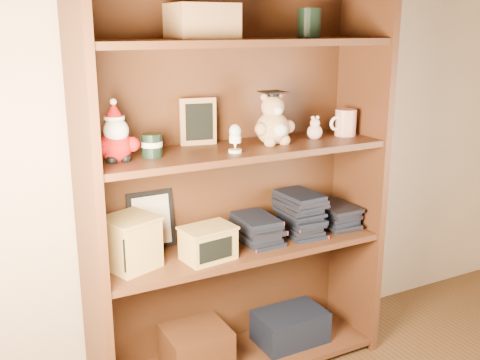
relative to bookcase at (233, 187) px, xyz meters
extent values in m
cube|color=tan|center=(0.22, 0.14, 0.47)|extent=(3.00, 0.04, 2.50)
cube|color=#4E2B16|center=(-0.58, -0.05, 0.02)|extent=(0.03, 0.35, 1.60)
cube|color=#4E2B16|center=(0.59, -0.05, 0.02)|extent=(0.03, 0.35, 1.60)
cube|color=#492813|center=(0.00, 0.11, 0.02)|extent=(1.20, 0.02, 1.60)
cube|color=#4E2B16|center=(0.00, -0.05, -0.74)|extent=(1.14, 0.33, 0.02)
cube|color=#4E2B16|center=(0.00, -0.05, 0.56)|extent=(1.14, 0.33, 0.02)
cube|color=#492813|center=(-0.20, -0.05, -0.64)|extent=(0.25, 0.22, 0.18)
cube|color=black|center=(0.25, -0.05, -0.66)|extent=(0.30, 0.20, 0.14)
cube|color=#9E7547|center=(-0.15, -0.05, 0.63)|extent=(0.22, 0.18, 0.12)
cylinder|color=black|center=(0.30, -0.05, 0.63)|extent=(0.09, 0.09, 0.11)
cube|color=#4E2B16|center=(0.00, -0.05, -0.24)|extent=(1.14, 0.33, 0.02)
cube|color=#4E2B16|center=(0.00, -0.05, 0.16)|extent=(1.14, 0.33, 0.02)
sphere|color=#A50F0F|center=(-0.47, -0.05, 0.22)|extent=(0.11, 0.11, 0.11)
sphere|color=#A50F0F|center=(-0.53, -0.07, 0.23)|extent=(0.05, 0.05, 0.05)
sphere|color=#A50F0F|center=(-0.42, -0.07, 0.23)|extent=(0.05, 0.05, 0.05)
sphere|color=black|center=(-0.50, -0.08, 0.18)|extent=(0.04, 0.04, 0.04)
sphere|color=black|center=(-0.45, -0.08, 0.18)|extent=(0.04, 0.04, 0.04)
sphere|color=white|center=(-0.47, -0.06, 0.28)|extent=(0.08, 0.08, 0.08)
sphere|color=#D8B293|center=(-0.47, -0.05, 0.30)|extent=(0.06, 0.06, 0.06)
cone|color=#A50F0F|center=(-0.47, -0.05, 0.34)|extent=(0.07, 0.07, 0.06)
sphere|color=white|center=(-0.47, -0.05, 0.37)|extent=(0.02, 0.02, 0.02)
cylinder|color=white|center=(-0.47, -0.05, 0.32)|extent=(0.07, 0.07, 0.01)
cylinder|color=black|center=(-0.35, -0.05, 0.21)|extent=(0.07, 0.07, 0.08)
cylinder|color=beige|center=(-0.35, -0.05, 0.22)|extent=(0.07, 0.07, 0.02)
cube|color=#9E7547|center=(-0.12, 0.06, 0.26)|extent=(0.14, 0.04, 0.18)
cube|color=black|center=(-0.12, 0.05, 0.26)|extent=(0.10, 0.02, 0.14)
cube|color=#9E7547|center=(-0.12, 0.09, 0.19)|extent=(0.07, 0.07, 0.01)
cylinder|color=white|center=(-0.06, -0.13, 0.18)|extent=(0.05, 0.05, 0.01)
cone|color=white|center=(-0.06, -0.13, 0.20)|extent=(0.02, 0.02, 0.03)
cylinder|color=white|center=(-0.06, -0.13, 0.22)|extent=(0.04, 0.04, 0.02)
ellipsoid|color=silver|center=(-0.06, -0.13, 0.25)|extent=(0.04, 0.04, 0.05)
sphere|color=tan|center=(0.15, -0.05, 0.23)|extent=(0.13, 0.13, 0.13)
sphere|color=white|center=(0.15, -0.11, 0.23)|extent=(0.06, 0.06, 0.06)
sphere|color=tan|center=(0.09, -0.07, 0.24)|extent=(0.05, 0.05, 0.05)
sphere|color=tan|center=(0.21, -0.07, 0.24)|extent=(0.05, 0.05, 0.05)
sphere|color=tan|center=(0.11, -0.09, 0.19)|extent=(0.05, 0.05, 0.05)
sphere|color=tan|center=(0.18, -0.09, 0.19)|extent=(0.05, 0.05, 0.05)
sphere|color=tan|center=(0.15, -0.05, 0.32)|extent=(0.09, 0.09, 0.09)
sphere|color=white|center=(0.15, -0.09, 0.31)|extent=(0.04, 0.04, 0.04)
sphere|color=tan|center=(0.11, -0.04, 0.35)|extent=(0.03, 0.03, 0.03)
sphere|color=tan|center=(0.18, -0.04, 0.35)|extent=(0.03, 0.03, 0.03)
cylinder|color=black|center=(0.15, -0.05, 0.36)|extent=(0.04, 0.04, 0.02)
cube|color=black|center=(0.15, -0.05, 0.37)|extent=(0.09, 0.09, 0.01)
cylinder|color=#A50F0F|center=(0.19, -0.07, 0.36)|extent=(0.00, 0.04, 0.03)
sphere|color=beige|center=(0.35, -0.05, 0.20)|extent=(0.06, 0.06, 0.06)
sphere|color=beige|center=(0.35, -0.05, 0.24)|extent=(0.04, 0.04, 0.04)
sphere|color=beige|center=(0.34, -0.05, 0.26)|extent=(0.02, 0.02, 0.02)
sphere|color=beige|center=(0.36, -0.05, 0.26)|extent=(0.02, 0.02, 0.02)
cylinder|color=silver|center=(0.50, -0.05, 0.23)|extent=(0.09, 0.09, 0.11)
torus|color=white|center=(0.45, -0.05, 0.23)|extent=(0.06, 0.01, 0.06)
cube|color=black|center=(-0.32, 0.09, -0.11)|extent=(0.18, 0.05, 0.23)
cube|color=beige|center=(-0.32, 0.08, -0.11)|extent=(0.15, 0.03, 0.19)
cube|color=tan|center=(-0.44, -0.05, -0.14)|extent=(0.21, 0.21, 0.18)
cube|color=black|center=(-0.44, -0.14, -0.14)|extent=(0.11, 0.04, 0.12)
cube|color=tan|center=(-0.44, -0.05, -0.04)|extent=(0.22, 0.22, 0.01)
cube|color=tan|center=(-0.17, -0.12, -0.17)|extent=(0.20, 0.15, 0.12)
cube|color=black|center=(-0.17, -0.18, -0.17)|extent=(0.14, 0.02, 0.08)
cube|color=tan|center=(-0.17, -0.12, -0.11)|extent=(0.21, 0.16, 0.01)
cube|color=black|center=(0.08, -0.05, -0.22)|extent=(0.14, 0.20, 0.02)
cube|color=black|center=(0.08, -0.05, -0.20)|extent=(0.14, 0.20, 0.02)
cube|color=black|center=(0.08, -0.05, -0.19)|extent=(0.14, 0.20, 0.02)
cube|color=black|center=(0.08, -0.05, -0.17)|extent=(0.14, 0.20, 0.02)
cube|color=black|center=(0.08, -0.05, -0.16)|extent=(0.14, 0.20, 0.02)
cube|color=black|center=(0.08, -0.05, -0.14)|extent=(0.14, 0.20, 0.02)
cube|color=black|center=(0.08, -0.05, -0.12)|extent=(0.14, 0.20, 0.02)
cube|color=black|center=(0.28, -0.05, -0.22)|extent=(0.14, 0.20, 0.02)
cube|color=black|center=(0.28, -0.05, -0.20)|extent=(0.14, 0.20, 0.02)
cube|color=black|center=(0.28, -0.05, -0.19)|extent=(0.14, 0.20, 0.02)
cube|color=black|center=(0.28, -0.05, -0.17)|extent=(0.14, 0.20, 0.02)
cube|color=black|center=(0.28, -0.05, -0.16)|extent=(0.14, 0.20, 0.02)
cube|color=black|center=(0.28, -0.05, -0.14)|extent=(0.14, 0.20, 0.02)
cube|color=black|center=(0.28, -0.05, -0.12)|extent=(0.14, 0.20, 0.02)
cube|color=black|center=(0.28, -0.05, -0.11)|extent=(0.14, 0.20, 0.02)
cube|color=black|center=(0.28, -0.05, -0.09)|extent=(0.14, 0.20, 0.02)
cube|color=black|center=(0.28, -0.05, -0.08)|extent=(0.14, 0.20, 0.02)
cube|color=black|center=(0.28, -0.05, -0.06)|extent=(0.14, 0.20, 0.02)
cube|color=black|center=(0.47, -0.05, -0.22)|extent=(0.14, 0.20, 0.02)
cube|color=black|center=(0.47, -0.05, -0.20)|extent=(0.14, 0.20, 0.02)
cube|color=black|center=(0.47, -0.05, -0.19)|extent=(0.14, 0.20, 0.02)
cube|color=black|center=(0.47, -0.05, -0.17)|extent=(0.14, 0.20, 0.02)
cube|color=black|center=(0.47, -0.05, -0.16)|extent=(0.14, 0.20, 0.02)
cube|color=black|center=(0.47, -0.05, -0.14)|extent=(0.14, 0.20, 0.02)
camera|label=1|loc=(-0.98, -1.90, 0.62)|focal=42.00mm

